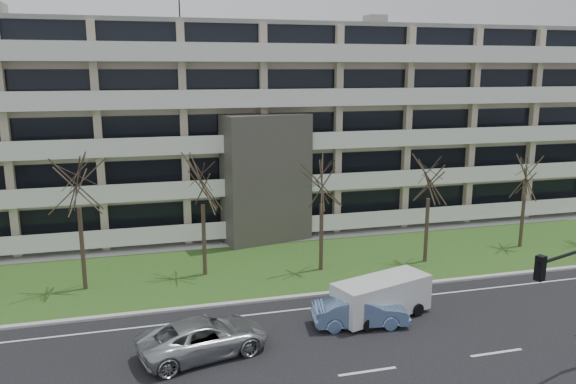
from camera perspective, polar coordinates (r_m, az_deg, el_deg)
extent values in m
plane|color=black|center=(24.10, 8.07, -17.61)|extent=(160.00, 160.00, 0.00)
cube|color=#28521B|center=(35.31, -0.18, -7.45)|extent=(90.00, 10.00, 0.06)
cube|color=#B2B2AD|center=(30.82, 2.22, -10.43)|extent=(90.00, 0.35, 0.12)
cube|color=#B2B2AD|center=(40.38, -2.17, -4.87)|extent=(90.00, 2.00, 0.08)
cube|color=white|center=(29.53, 3.09, -11.62)|extent=(90.00, 0.12, 0.01)
cube|color=beige|center=(45.65, -4.20, 6.67)|extent=(60.00, 12.00, 15.00)
cube|color=gray|center=(45.54, -4.36, 16.29)|extent=(60.50, 12.50, 0.30)
cube|color=#4C4742|center=(39.29, -2.22, 1.35)|extent=(6.39, 3.69, 9.00)
cube|color=black|center=(39.65, -2.13, -2.25)|extent=(4.92, 1.19, 3.50)
cylinder|color=black|center=(45.05, -11.01, 18.52)|extent=(0.10, 0.10, 3.50)
cube|color=black|center=(40.75, -2.50, -1.71)|extent=(58.00, 0.10, 1.80)
cube|color=white|center=(40.50, -2.27, -4.00)|extent=(58.00, 1.40, 0.22)
cube|color=white|center=(39.72, -2.07, -3.42)|extent=(58.00, 0.08, 1.00)
cube|color=black|center=(40.12, -2.54, 2.45)|extent=(58.00, 0.10, 1.80)
cube|color=white|center=(39.76, -2.31, 0.16)|extent=(58.00, 1.40, 0.22)
cube|color=white|center=(39.01, -2.11, 0.82)|extent=(58.00, 0.08, 1.00)
cube|color=black|center=(39.72, -2.58, 6.72)|extent=(58.00, 0.10, 1.80)
cube|color=white|center=(39.24, -2.35, 4.44)|extent=(58.00, 1.40, 0.22)
cube|color=white|center=(38.53, -2.14, 5.20)|extent=(58.00, 0.08, 1.00)
cube|color=black|center=(39.54, -2.62, 11.05)|extent=(58.00, 0.10, 1.80)
cube|color=white|center=(38.94, -2.39, 8.82)|extent=(58.00, 1.40, 0.22)
cube|color=white|center=(38.27, -2.18, 9.66)|extent=(58.00, 0.08, 1.00)
cube|color=black|center=(39.58, -2.67, 15.39)|extent=(58.00, 0.10, 1.80)
cube|color=white|center=(38.87, -2.43, 13.24)|extent=(58.00, 1.40, 0.22)
cube|color=white|center=(38.25, -2.22, 14.15)|extent=(58.00, 0.08, 1.00)
imported|color=#B5B8BC|center=(25.05, -8.52, -14.39)|extent=(6.03, 3.82, 1.55)
imported|color=#80A2DE|center=(27.50, 7.33, -11.88)|extent=(4.73, 2.21, 1.50)
cube|color=silver|center=(28.46, 9.47, -10.39)|extent=(5.35, 3.27, 1.77)
cube|color=black|center=(28.26, 9.50, -9.44)|extent=(4.95, 3.03, 0.65)
cube|color=silver|center=(30.04, 12.90, -9.58)|extent=(0.84, 1.78, 1.12)
cylinder|color=black|center=(27.16, 8.18, -13.22)|extent=(0.69, 0.42, 0.65)
cylinder|color=black|center=(28.46, 5.71, -11.91)|extent=(0.69, 0.42, 0.65)
cylinder|color=black|center=(29.15, 13.03, -11.58)|extent=(0.69, 0.42, 0.65)
cylinder|color=black|center=(30.36, 10.51, -10.46)|extent=(0.69, 0.42, 0.65)
cylinder|color=black|center=(23.66, 27.15, -5.47)|extent=(4.54, 1.65, 0.13)
cube|color=black|center=(21.89, 24.25, -7.07)|extent=(0.37, 0.37, 0.91)
sphere|color=red|center=(21.80, 24.31, -6.34)|extent=(0.18, 0.18, 0.18)
sphere|color=orange|center=(21.89, 24.25, -7.07)|extent=(0.18, 0.18, 0.18)
sphere|color=green|center=(21.99, 24.18, -7.79)|extent=(0.18, 0.18, 0.18)
cylinder|color=#382B21|center=(32.85, -20.16, -5.50)|extent=(0.24, 0.24, 4.70)
cylinder|color=#382B21|center=(33.43, -8.53, -4.89)|extent=(0.24, 0.24, 4.32)
cylinder|color=#382B21|center=(33.95, 3.40, -4.63)|extent=(0.24, 0.24, 4.18)
cylinder|color=#382B21|center=(36.38, 13.89, -3.84)|extent=(0.24, 0.24, 4.15)
cylinder|color=#382B21|center=(41.59, 22.68, -2.73)|extent=(0.24, 0.24, 3.72)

